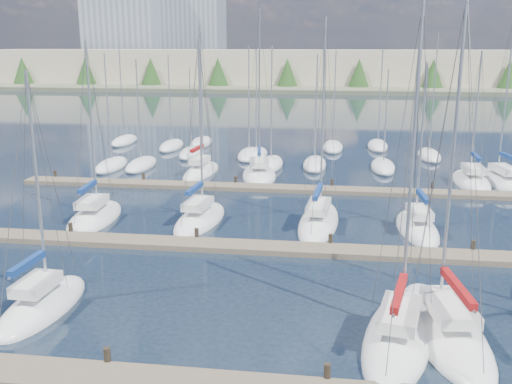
# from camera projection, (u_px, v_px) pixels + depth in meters

# --- Properties ---
(ground) EXTENTS (400.00, 400.00, 0.00)m
(ground) POSITION_uv_depth(u_px,v_px,m) (303.00, 134.00, 75.21)
(ground) COLOR #1A2635
(ground) RESTS_ON ground
(dock_mid) EXTENTS (44.00, 1.93, 1.10)m
(dock_mid) POSITION_uv_depth(u_px,v_px,m) (261.00, 247.00, 33.00)
(dock_mid) COLOR #6B5E4C
(dock_mid) RESTS_ON ground
(dock_far) EXTENTS (44.00, 1.93, 1.10)m
(dock_far) POSITION_uv_depth(u_px,v_px,m) (282.00, 188.00, 46.42)
(dock_far) COLOR #6B5E4C
(dock_far) RESTS_ON ground
(sailboat_n) EXTENTS (3.04, 7.92, 14.01)m
(sailboat_n) POSITION_uv_depth(u_px,v_px,m) (201.00, 172.00, 52.35)
(sailboat_n) COLOR white
(sailboat_n) RESTS_ON ground
(sailboat_e) EXTENTS (3.96, 9.28, 14.17)m
(sailboat_e) POSITION_uv_depth(u_px,v_px,m) (444.00, 328.00, 23.58)
(sailboat_e) COLOR white
(sailboat_e) RESTS_ON ground
(sailboat_q) EXTENTS (3.07, 8.17, 11.80)m
(sailboat_q) POSITION_uv_depth(u_px,v_px,m) (471.00, 181.00, 48.77)
(sailboat_q) COLOR white
(sailboat_q) RESTS_ON ground
(sailboat_j) EXTENTS (3.30, 7.69, 12.72)m
(sailboat_j) POSITION_uv_depth(u_px,v_px,m) (200.00, 219.00, 38.24)
(sailboat_j) COLOR white
(sailboat_j) RESTS_ON ground
(sailboat_o) EXTENTS (4.01, 8.53, 15.27)m
(sailboat_o) POSITION_uv_depth(u_px,v_px,m) (259.00, 174.00, 51.26)
(sailboat_o) COLOR white
(sailboat_o) RESTS_ON ground
(sailboat_h) EXTENTS (3.25, 7.54, 12.56)m
(sailboat_h) POSITION_uv_depth(u_px,v_px,m) (95.00, 217.00, 38.69)
(sailboat_h) COLOR white
(sailboat_h) RESTS_ON ground
(sailboat_d) EXTENTS (4.42, 8.89, 13.90)m
(sailboat_d) POSITION_uv_depth(u_px,v_px,m) (399.00, 336.00, 22.98)
(sailboat_d) COLOR white
(sailboat_d) RESTS_ON ground
(sailboat_r) EXTENTS (4.30, 9.69, 15.11)m
(sailboat_r) POSITION_uv_depth(u_px,v_px,m) (501.00, 182.00, 48.55)
(sailboat_r) COLOR white
(sailboat_r) RESTS_ON ground
(sailboat_c) EXTENTS (2.72, 6.65, 11.28)m
(sailboat_c) POSITION_uv_depth(u_px,v_px,m) (42.00, 305.00, 25.63)
(sailboat_c) COLOR white
(sailboat_c) RESTS_ON ground
(sailboat_k) EXTENTS (3.21, 9.41, 13.96)m
(sailboat_k) POSITION_uv_depth(u_px,v_px,m) (319.00, 221.00, 37.70)
(sailboat_k) COLOR white
(sailboat_k) RESTS_ON ground
(sailboat_l) EXTENTS (2.83, 7.40, 11.27)m
(sailboat_l) POSITION_uv_depth(u_px,v_px,m) (417.00, 228.00, 36.41)
(sailboat_l) COLOR white
(sailboat_l) RESTS_ON ground
(distant_boats) EXTENTS (36.93, 20.75, 13.30)m
(distant_boats) POSITION_uv_depth(u_px,v_px,m) (253.00, 154.00, 60.13)
(distant_boats) COLOR #9EA0A5
(distant_boats) RESTS_ON ground
(shoreline) EXTENTS (400.00, 60.00, 38.00)m
(shoreline) POSITION_uv_depth(u_px,v_px,m) (274.00, 59.00, 161.12)
(shoreline) COLOR #666B51
(shoreline) RESTS_ON ground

